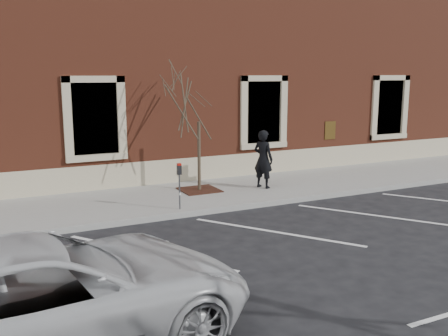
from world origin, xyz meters
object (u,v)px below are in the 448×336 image
man (263,159)px  sapling (199,102)px  parking_meter (179,177)px  white_truck (43,298)px

man → sapling: size_ratio=0.47×
parking_meter → white_truck: size_ratio=0.22×
man → white_truck: (-7.46, -6.89, -0.27)m
parking_meter → sapling: bearing=54.7°
man → white_truck: size_ratio=0.32×
sapling → white_truck: 9.46m
parking_meter → white_truck: 6.98m
parking_meter → sapling: 2.94m
sapling → white_truck: (-5.47, -7.44, -2.09)m
parking_meter → white_truck: bearing=-124.6°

